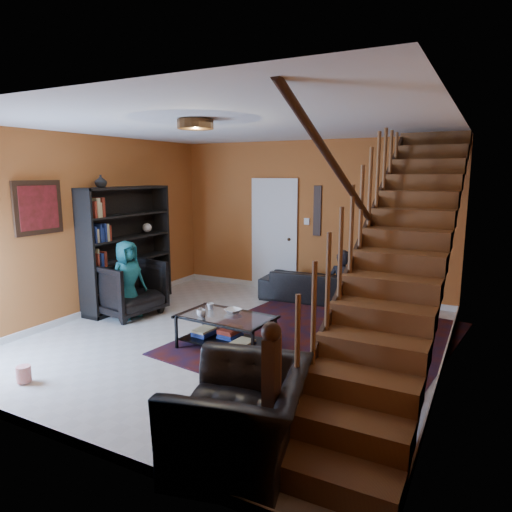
{
  "coord_description": "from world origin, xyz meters",
  "views": [
    {
      "loc": [
        2.97,
        -5.06,
        2.21
      ],
      "look_at": [
        0.12,
        0.4,
        1.09
      ],
      "focal_mm": 32.0,
      "sensor_mm": 36.0,
      "label": 1
    }
  ],
  "objects_px": {
    "armchair_right": "(241,417)",
    "coffee_table": "(226,330)",
    "bookshelf": "(128,249)",
    "sofa": "(315,286)",
    "armchair_left": "(128,288)"
  },
  "relations": [
    {
      "from": "armchair_left",
      "to": "sofa",
      "type": "bearing_deg",
      "value": -38.6
    },
    {
      "from": "armchair_left",
      "to": "armchair_right",
      "type": "height_order",
      "value": "armchair_left"
    },
    {
      "from": "sofa",
      "to": "bookshelf",
      "type": "bearing_deg",
      "value": 27.88
    },
    {
      "from": "bookshelf",
      "to": "armchair_left",
      "type": "xyz_separation_m",
      "value": [
        0.35,
        -0.42,
        -0.53
      ]
    },
    {
      "from": "sofa",
      "to": "coffee_table",
      "type": "relative_size",
      "value": 1.54
    },
    {
      "from": "armchair_left",
      "to": "armchair_right",
      "type": "relative_size",
      "value": 0.85
    },
    {
      "from": "bookshelf",
      "to": "armchair_right",
      "type": "bearing_deg",
      "value": -37.01
    },
    {
      "from": "sofa",
      "to": "armchair_right",
      "type": "relative_size",
      "value": 1.66
    },
    {
      "from": "coffee_table",
      "to": "bookshelf",
      "type": "bearing_deg",
      "value": 159.32
    },
    {
      "from": "armchair_right",
      "to": "coffee_table",
      "type": "height_order",
      "value": "armchair_right"
    },
    {
      "from": "bookshelf",
      "to": "coffee_table",
      "type": "relative_size",
      "value": 1.66
    },
    {
      "from": "sofa",
      "to": "armchair_right",
      "type": "distance_m",
      "value": 4.68
    },
    {
      "from": "armchair_right",
      "to": "coffee_table",
      "type": "bearing_deg",
      "value": -159.36
    },
    {
      "from": "bookshelf",
      "to": "sofa",
      "type": "relative_size",
      "value": 1.08
    },
    {
      "from": "bookshelf",
      "to": "sofa",
      "type": "height_order",
      "value": "bookshelf"
    }
  ]
}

